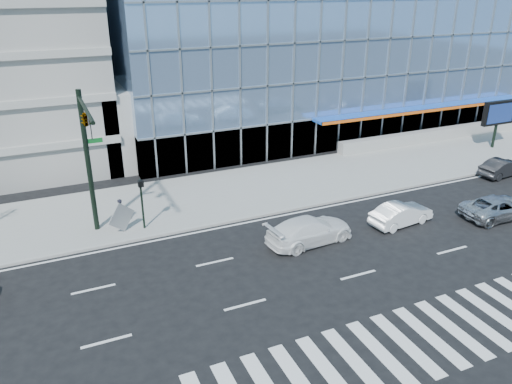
% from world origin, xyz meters
% --- Properties ---
extents(ground, '(160.00, 160.00, 0.00)m').
position_xyz_m(ground, '(0.00, 0.00, 0.00)').
color(ground, black).
rests_on(ground, ground).
extents(sidewalk, '(120.00, 8.00, 0.15)m').
position_xyz_m(sidewalk, '(0.00, 8.00, 0.07)').
color(sidewalk, gray).
rests_on(sidewalk, ground).
extents(theatre_building, '(42.00, 26.00, 15.00)m').
position_xyz_m(theatre_building, '(14.00, 26.00, 7.50)').
color(theatre_building, '#7CA0CF').
rests_on(theatre_building, ground).
extents(ramp_block, '(6.00, 8.00, 6.00)m').
position_xyz_m(ramp_block, '(-6.00, 18.00, 3.00)').
color(ramp_block, gray).
rests_on(ramp_block, ground).
extents(retaining_wall, '(30.00, 0.80, 1.00)m').
position_xyz_m(retaining_wall, '(24.00, 11.60, 0.65)').
color(retaining_wall, gray).
rests_on(retaining_wall, sidewalk).
extents(traffic_signal, '(1.14, 5.74, 8.00)m').
position_xyz_m(traffic_signal, '(-11.00, 4.57, 6.16)').
color(traffic_signal, black).
rests_on(traffic_signal, sidewalk).
extents(ped_signal_post, '(0.30, 0.33, 3.00)m').
position_xyz_m(ped_signal_post, '(-8.50, 4.94, 2.14)').
color(ped_signal_post, black).
rests_on(ped_signal_post, sidewalk).
extents(marquee_sign, '(3.20, 0.43, 4.00)m').
position_xyz_m(marquee_sign, '(22.00, 7.99, 3.07)').
color(marquee_sign, black).
rests_on(marquee_sign, sidewalk).
extents(silver_suv, '(4.86, 2.39, 1.33)m').
position_xyz_m(silver_suv, '(11.47, -1.99, 0.66)').
color(silver_suv, '#BCBDC1').
rests_on(silver_suv, ground).
extents(white_suv, '(5.23, 2.57, 1.46)m').
position_xyz_m(white_suv, '(-0.53, -0.10, 0.73)').
color(white_suv, white).
rests_on(white_suv, ground).
extents(white_sedan, '(4.12, 1.84, 1.31)m').
position_xyz_m(white_sedan, '(5.47, -0.36, 0.66)').
color(white_sedan, white).
rests_on(white_sedan, ground).
extents(dark_sedan, '(4.07, 1.80, 1.30)m').
position_xyz_m(dark_sedan, '(17.47, 3.00, 0.65)').
color(dark_sedan, black).
rests_on(dark_sedan, ground).
extents(pedestrian, '(0.49, 0.63, 1.53)m').
position_xyz_m(pedestrian, '(-9.55, 6.15, 0.92)').
color(pedestrian, black).
rests_on(pedestrian, sidewalk).
extents(tilted_panel, '(1.64, 0.92, 1.83)m').
position_xyz_m(tilted_panel, '(-9.71, 5.00, 1.07)').
color(tilted_panel, gray).
rests_on(tilted_panel, sidewalk).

